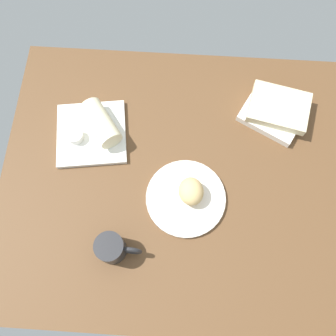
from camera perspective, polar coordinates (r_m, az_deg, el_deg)
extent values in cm
cube|color=brown|center=(112.47, 1.96, -1.77)|extent=(110.00, 90.00, 4.00)
cylinder|color=silver|center=(108.04, 2.80, -4.76)|extent=(23.67, 23.67, 1.40)
ellipsoid|color=#DBB675|center=(104.63, 3.66, -3.69)|extent=(8.76, 9.61, 6.38)
cube|color=white|center=(117.52, -11.94, 5.31)|extent=(24.29, 24.29, 1.60)
cylinder|color=silver|center=(115.81, -14.37, 4.86)|extent=(4.86, 4.86, 2.75)
cylinder|color=#BE5422|center=(114.86, -14.49, 5.08)|extent=(3.98, 3.98, 0.40)
cylinder|color=beige|center=(113.68, -10.55, 6.96)|extent=(14.32, 16.13, 7.01)
cube|color=silver|center=(122.42, 16.18, 8.29)|extent=(23.65, 22.52, 2.61)
cube|color=beige|center=(120.71, 17.05, 9.11)|extent=(21.06, 17.81, 2.90)
cylinder|color=#262628|center=(102.63, -9.00, -12.33)|extent=(8.03, 8.03, 8.77)
cylinder|color=#9E7C4B|center=(98.92, -9.33, -12.05)|extent=(6.58, 6.58, 0.40)
torus|color=#262628|center=(101.87, -5.93, -12.78)|extent=(6.52, 1.56, 6.46)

